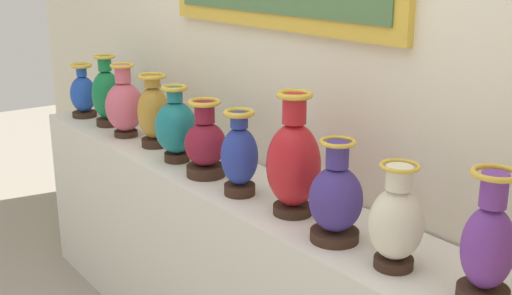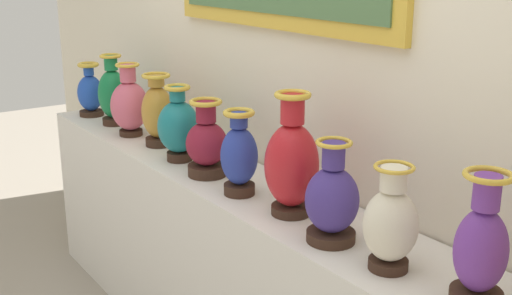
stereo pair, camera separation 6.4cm
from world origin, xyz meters
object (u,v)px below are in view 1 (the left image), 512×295
at_px(vase_sapphire, 83,93).
at_px(vase_cobalt, 239,156).
at_px(vase_ivory, 396,222).
at_px(vase_ochre, 154,112).
at_px(vase_indigo, 336,199).
at_px(vase_rose, 124,105).
at_px(vase_teal, 176,127).
at_px(vase_violet, 488,247).
at_px(vase_emerald, 107,94).
at_px(vase_crimson, 293,162).
at_px(vase_burgundy, 205,144).

height_order(vase_sapphire, vase_cobalt, vase_cobalt).
bearing_deg(vase_ivory, vase_cobalt, -179.06).
relative_size(vase_ochre, vase_indigo, 1.04).
height_order(vase_rose, vase_ochre, vase_rose).
relative_size(vase_sapphire, vase_indigo, 0.91).
relative_size(vase_teal, vase_violet, 0.93).
height_order(vase_teal, vase_indigo, vase_teal).
relative_size(vase_teal, vase_cobalt, 1.03).
bearing_deg(vase_emerald, vase_crimson, 0.04).
relative_size(vase_sapphire, vase_emerald, 0.80).
height_order(vase_sapphire, vase_ochre, vase_ochre).
bearing_deg(vase_sapphire, vase_indigo, -0.24).
relative_size(vase_sapphire, vase_burgundy, 0.94).
relative_size(vase_rose, vase_burgundy, 1.14).
bearing_deg(vase_indigo, vase_burgundy, 179.32).
distance_m(vase_rose, vase_crimson, 1.28).
distance_m(vase_cobalt, vase_indigo, 0.52).
bearing_deg(vase_cobalt, vase_rose, 179.00).
bearing_deg(vase_ochre, vase_ivory, -1.36).
height_order(vase_ochre, vase_crimson, vase_crimson).
bearing_deg(vase_cobalt, vase_ivory, 0.94).
height_order(vase_crimson, vase_ivory, vase_crimson).
xyz_separation_m(vase_emerald, vase_burgundy, (1.01, -0.02, -0.03)).
distance_m(vase_teal, vase_cobalt, 0.50).
bearing_deg(vase_cobalt, vase_ochre, 176.38).
distance_m(vase_sapphire, vase_emerald, 0.26).
xyz_separation_m(vase_ochre, vase_ivory, (1.52, -0.04, -0.02)).
bearing_deg(vase_rose, vase_indigo, -0.52).
distance_m(vase_crimson, vase_violet, 0.76).
bearing_deg(vase_teal, vase_violet, 1.25).
bearing_deg(vase_teal, vase_indigo, -0.73).
bearing_deg(vase_violet, vase_rose, -179.09).
distance_m(vase_ochre, vase_teal, 0.26).
distance_m(vase_rose, vase_ochre, 0.25).
bearing_deg(vase_ochre, vase_indigo, -2.00).
relative_size(vase_sapphire, vase_ivory, 0.95).
relative_size(vase_emerald, vase_teal, 1.12).
relative_size(vase_ochre, vase_cobalt, 1.06).
height_order(vase_rose, vase_burgundy, vase_rose).
xyz_separation_m(vase_sapphire, vase_violet, (2.55, 0.04, 0.02)).
xyz_separation_m(vase_crimson, vase_violet, (0.76, 0.01, -0.03)).
bearing_deg(vase_rose, vase_burgundy, -0.36).
distance_m(vase_teal, vase_indigo, 1.02).
distance_m(vase_teal, vase_violet, 1.53).
relative_size(vase_teal, vase_indigo, 1.02).
bearing_deg(vase_teal, vase_ivory, -0.19).
xyz_separation_m(vase_burgundy, vase_violet, (1.28, 0.04, 0.02)).
distance_m(vase_burgundy, vase_indigo, 0.77).
distance_m(vase_cobalt, vase_crimson, 0.27).
relative_size(vase_sapphire, vase_ochre, 0.87).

